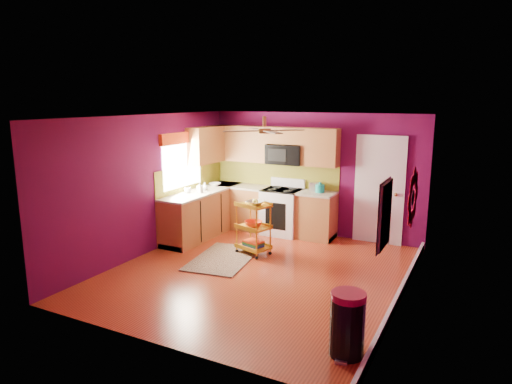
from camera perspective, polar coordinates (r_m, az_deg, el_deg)
The scene contains 18 objects.
ground at distance 7.52m, azimuth 0.31°, elevation -10.01°, with size 5.00×5.00×0.00m, color maroon.
room_envelope at distance 7.07m, azimuth 0.52°, elevation 2.34°, with size 4.54×5.04×2.52m.
lower_cabinets at distance 9.52m, azimuth -1.97°, elevation -2.61°, with size 2.81×2.31×0.94m.
electric_range at distance 9.47m, azimuth 3.29°, elevation -2.39°, with size 0.76×0.66×1.13m.
upper_cabinetry at distance 9.54m, azimuth -0.44°, elevation 5.76°, with size 2.80×2.30×1.26m.
left_window at distance 9.12m, azimuth -9.21°, elevation 4.94°, with size 0.08×1.35×1.08m.
panel_door at distance 9.06m, azimuth 15.15°, elevation 0.09°, with size 0.95×0.11×2.15m.
right_wall_art at distance 6.12m, azimuth 17.77°, elevation -1.50°, with size 0.04×2.74×1.04m.
ceiling_fan at distance 7.19m, azimuth 1.06°, elevation 7.76°, with size 1.01×1.01×0.26m.
shag_rug at distance 8.12m, azimuth -4.10°, elevation -8.29°, with size 0.94×1.54×0.02m, color black.
rolling_cart at distance 8.22m, azimuth -0.29°, elevation -4.23°, with size 0.67×0.57×1.03m.
trash_can at distance 5.26m, azimuth 11.35°, elevation -15.89°, with size 0.44×0.46×0.73m.
teal_kettle at distance 9.14m, azimuth 7.99°, elevation 0.47°, with size 0.18×0.18×0.21m.
toaster at distance 9.24m, azimuth 7.46°, elevation 0.65°, with size 0.22×0.15×0.18m, color beige.
soap_bottle_a at distance 9.08m, azimuth -7.05°, elevation 0.57°, with size 0.10×0.10×0.21m, color #EA3F72.
soap_bottle_b at distance 9.30m, azimuth -6.42°, elevation 0.70°, with size 0.13×0.13×0.17m, color white.
counter_dish at distance 9.81m, azimuth -5.14°, elevation 0.98°, with size 0.24×0.24×0.06m, color white.
counter_cup at distance 9.10m, azimuth -8.53°, elevation 0.21°, with size 0.14×0.14×0.11m, color white.
Camera 1 is at (3.16, -6.24, 2.78)m, focal length 32.00 mm.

